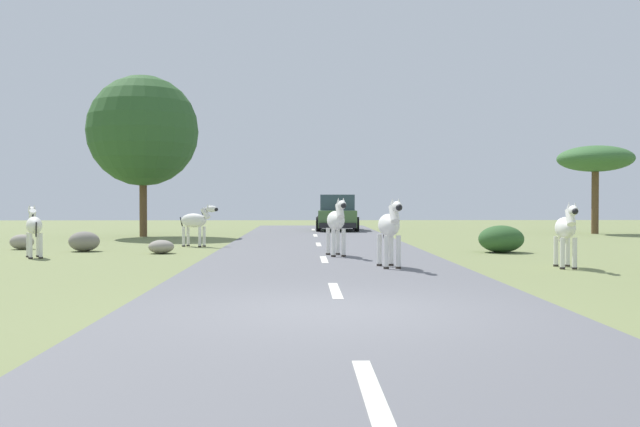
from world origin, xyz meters
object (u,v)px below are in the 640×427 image
object	(u,v)px
rock_2	(84,241)
rock_4	(22,242)
tree_1	(595,160)
zebra_3	(196,221)
bush_1	(501,239)
zebra_0	(336,221)
rock_1	(565,240)
tree_3	(143,131)
zebra_4	(566,229)
car_0	(337,214)
zebra_1	(34,226)
zebra_2	(390,226)
rock_3	(161,247)

from	to	relation	value
rock_2	rock_4	distance (m)	2.36
tree_1	zebra_3	bearing A→B (deg)	-152.65
tree_1	bush_1	world-z (taller)	tree_1
zebra_0	rock_1	xyz separation A→B (m)	(8.40, 6.38, -0.86)
zebra_3	rock_2	distance (m)	3.65
tree_3	rock_1	size ratio (longest dim) A/B	17.76
zebra_3	zebra_4	bearing A→B (deg)	77.51
car_0	rock_1	xyz separation A→B (m)	(7.59, -9.77, -0.75)
rock_1	car_0	bearing A→B (deg)	127.81
zebra_1	zebra_3	world-z (taller)	zebra_3
zebra_0	zebra_2	distance (m)	3.39
rock_3	rock_4	size ratio (longest dim) A/B	1.00
zebra_2	tree_3	xyz separation A→B (m)	(-8.52, 14.42, 3.45)
zebra_3	rock_2	bearing A→B (deg)	-29.00
zebra_1	tree_3	world-z (taller)	tree_3
rock_1	rock_3	size ratio (longest dim) A/B	0.52
rock_1	rock_2	size ratio (longest dim) A/B	0.42
rock_1	rock_3	xyz separation A→B (m)	(-13.30, -4.70, 0.10)
tree_3	rock_1	xyz separation A→B (m)	(15.93, -4.79, -4.30)
tree_3	rock_3	world-z (taller)	tree_3
tree_1	rock_3	size ratio (longest dim) A/B	5.53
tree_3	rock_3	xyz separation A→B (m)	(2.63, -9.49, -4.21)
rock_2	bush_1	bearing A→B (deg)	-3.40
zebra_0	tree_3	bearing A→B (deg)	-65.47
zebra_3	bush_1	xyz separation A→B (m)	(9.21, -2.76, -0.44)
zebra_1	zebra_4	xyz separation A→B (m)	(12.88, -3.21, 0.04)
zebra_1	rock_3	size ratio (longest dim) A/B	1.94
zebra_0	zebra_2	bearing A→B (deg)	97.64
zebra_3	bush_1	size ratio (longest dim) A/B	1.07
tree_1	rock_4	xyz separation A→B (m)	(-21.88, -9.78, -3.13)
zebra_3	car_0	world-z (taller)	car_0
tree_3	rock_2	world-z (taller)	tree_3
bush_1	rock_2	xyz separation A→B (m)	(-12.19, 0.72, -0.10)
bush_1	tree_3	bearing A→B (deg)	143.04
zebra_4	rock_2	distance (m)	13.48
zebra_2	zebra_4	size ratio (longest dim) A/B	1.03
zebra_4	car_0	bearing A→B (deg)	-69.70
tree_1	rock_1	bearing A→B (deg)	-119.92
tree_1	tree_3	size ratio (longest dim) A/B	0.59
rock_1	rock_4	world-z (taller)	rock_4
zebra_0	rock_3	size ratio (longest dim) A/B	2.23
tree_1	rock_4	size ratio (longest dim) A/B	5.51
rock_4	rock_3	bearing A→B (deg)	-21.28
zebra_3	tree_1	size ratio (longest dim) A/B	0.35
zebra_2	zebra_3	world-z (taller)	zebra_2
zebra_2	rock_4	size ratio (longest dim) A/B	2.20
zebra_0	zebra_3	bearing A→B (deg)	-56.12
zebra_0	rock_2	xyz separation A→B (m)	(-7.33, 2.58, -0.66)
rock_3	tree_3	bearing A→B (deg)	105.50
tree_3	rock_4	distance (m)	8.97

